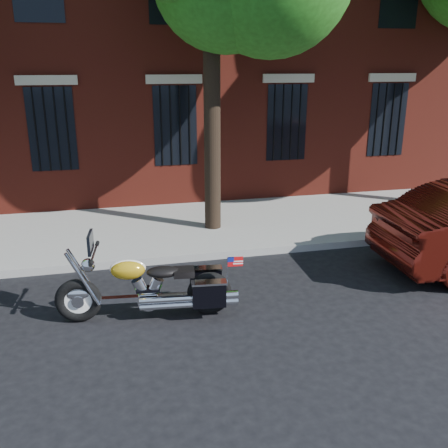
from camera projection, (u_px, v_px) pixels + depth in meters
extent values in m
plane|color=black|center=(220.00, 288.00, 8.69)|extent=(120.00, 120.00, 0.00)
cube|color=gray|center=(204.00, 256.00, 9.94)|extent=(40.00, 0.16, 0.15)
cube|color=gray|center=(189.00, 227.00, 11.68)|extent=(40.00, 3.60, 0.15)
cube|color=black|center=(175.00, 126.00, 12.74)|extent=(1.10, 0.14, 2.00)
cube|color=#B2A893|center=(174.00, 79.00, 12.35)|extent=(1.40, 0.20, 0.22)
cylinder|color=black|center=(175.00, 126.00, 12.66)|extent=(0.04, 0.04, 2.00)
cylinder|color=black|center=(212.00, 123.00, 10.71)|extent=(0.36, 0.36, 5.00)
torus|color=black|center=(78.00, 300.00, 7.47)|extent=(0.71, 0.23, 0.70)
torus|color=black|center=(209.00, 293.00, 7.71)|extent=(0.71, 0.23, 0.70)
cylinder|color=white|center=(78.00, 300.00, 7.47)|extent=(0.52, 0.12, 0.52)
cylinder|color=white|center=(209.00, 293.00, 7.71)|extent=(0.52, 0.12, 0.52)
ellipsoid|color=white|center=(78.00, 294.00, 7.43)|extent=(0.38, 0.17, 0.20)
ellipsoid|color=gold|center=(209.00, 286.00, 7.67)|extent=(0.38, 0.18, 0.20)
cube|color=white|center=(145.00, 298.00, 7.59)|extent=(1.56, 0.27, 0.08)
cylinder|color=white|center=(149.00, 299.00, 7.60)|extent=(0.35, 0.22, 0.33)
cylinder|color=white|center=(183.00, 302.00, 7.49)|extent=(1.30, 0.23, 0.09)
ellipsoid|color=gold|center=(128.00, 270.00, 7.42)|extent=(0.54, 0.35, 0.30)
ellipsoid|color=black|center=(163.00, 272.00, 7.50)|extent=(0.53, 0.35, 0.16)
cube|color=black|center=(206.00, 279.00, 7.92)|extent=(0.51, 0.22, 0.39)
cube|color=black|center=(209.00, 294.00, 7.41)|extent=(0.51, 0.22, 0.39)
cylinder|color=white|center=(94.00, 253.00, 7.27)|extent=(0.12, 0.81, 0.04)
sphere|color=white|center=(88.00, 265.00, 7.31)|extent=(0.23, 0.23, 0.21)
cube|color=black|center=(90.00, 242.00, 7.21)|extent=(0.08, 0.42, 0.29)
cube|color=red|center=(235.00, 262.00, 7.26)|extent=(0.23, 0.04, 0.15)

